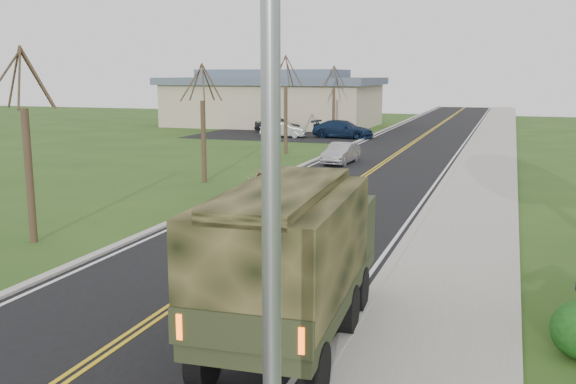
% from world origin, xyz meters
% --- Properties ---
extents(road, '(8.00, 120.00, 0.01)m').
position_xyz_m(road, '(0.00, 40.00, 0.01)').
color(road, black).
rests_on(road, ground).
extents(curb_right, '(0.30, 120.00, 0.12)m').
position_xyz_m(curb_right, '(4.15, 40.00, 0.06)').
color(curb_right, '#9E998E').
rests_on(curb_right, ground).
extents(sidewalk_right, '(3.20, 120.00, 0.10)m').
position_xyz_m(sidewalk_right, '(5.90, 40.00, 0.05)').
color(sidewalk_right, '#9E998E').
rests_on(sidewalk_right, ground).
extents(curb_left, '(0.30, 120.00, 0.10)m').
position_xyz_m(curb_left, '(-4.15, 40.00, 0.05)').
color(curb_left, '#9E998E').
rests_on(curb_left, ground).
extents(street_light, '(1.65, 0.22, 8.00)m').
position_xyz_m(street_light, '(4.90, -0.50, 4.43)').
color(street_light, gray).
rests_on(street_light, ground).
extents(bare_tree_a, '(1.93, 2.26, 6.08)m').
position_xyz_m(bare_tree_a, '(-7.00, 10.00, 2.63)').
color(bare_tree_a, '#38281C').
rests_on(bare_tree_a, ground).
extents(bare_tree_b, '(1.83, 2.14, 5.73)m').
position_xyz_m(bare_tree_b, '(-7.00, 22.00, 2.48)').
color(bare_tree_b, '#38281C').
rests_on(bare_tree_b, ground).
extents(bare_tree_c, '(2.04, 2.39, 6.42)m').
position_xyz_m(bare_tree_c, '(-7.00, 34.00, 2.78)').
color(bare_tree_c, '#38281C').
rests_on(bare_tree_c, ground).
extents(bare_tree_d, '(1.88, 2.20, 5.91)m').
position_xyz_m(bare_tree_d, '(-7.00, 46.00, 2.55)').
color(bare_tree_d, '#38281C').
rests_on(bare_tree_d, ground).
extents(commercial_building, '(25.50, 21.50, 5.65)m').
position_xyz_m(commercial_building, '(-15.98, 55.97, 2.69)').
color(commercial_building, tan).
rests_on(commercial_building, ground).
extents(military_truck, '(2.64, 6.63, 3.24)m').
position_xyz_m(military_truck, '(3.21, 5.41, 1.86)').
color(military_truck, black).
rests_on(military_truck, ground).
extents(suv_champagne, '(2.86, 5.34, 1.43)m').
position_xyz_m(suv_champagne, '(-1.93, 17.87, 0.71)').
color(suv_champagne, tan).
rests_on(suv_champagne, ground).
extents(sedan_silver, '(1.56, 3.81, 1.23)m').
position_xyz_m(sedan_silver, '(-2.35, 30.61, 0.61)').
color(sedan_silver, '#9E9EA3').
rests_on(sedan_silver, ground).
extents(lot_car_dark, '(4.17, 1.73, 1.41)m').
position_xyz_m(lot_car_dark, '(-12.82, 48.39, 0.71)').
color(lot_car_dark, black).
rests_on(lot_car_dark, ground).
extents(lot_car_silver, '(3.93, 1.81, 1.25)m').
position_xyz_m(lot_car_silver, '(-10.90, 44.50, 0.62)').
color(lot_car_silver, silver).
rests_on(lot_car_silver, ground).
extents(lot_car_navy, '(5.21, 2.43, 1.47)m').
position_xyz_m(lot_car_navy, '(-6.02, 45.45, 0.74)').
color(lot_car_navy, '#101F3C').
rests_on(lot_car_navy, ground).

